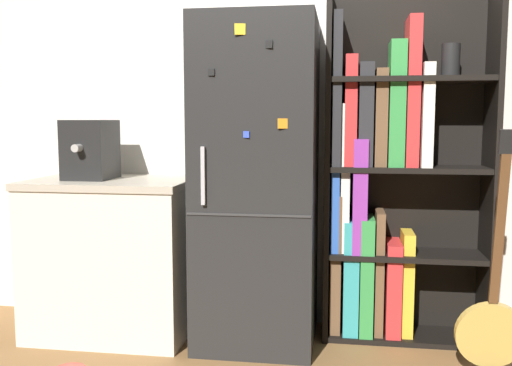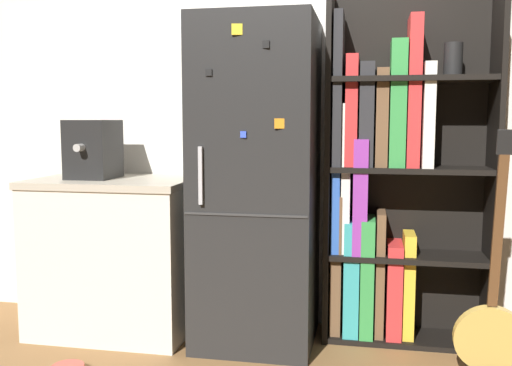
# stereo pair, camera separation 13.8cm
# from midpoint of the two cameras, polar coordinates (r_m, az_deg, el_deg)

# --- Properties ---
(ground_plane) EXTENTS (16.00, 16.00, 0.00)m
(ground_plane) POSITION_cam_midpoint_polar(r_m,az_deg,el_deg) (3.34, -1.42, -16.11)
(ground_plane) COLOR olive
(wall_back) EXTENTS (8.00, 0.05, 2.60)m
(wall_back) POSITION_cam_midpoint_polar(r_m,az_deg,el_deg) (3.55, -0.13, 6.77)
(wall_back) COLOR silver
(wall_back) RESTS_ON ground_plane
(refrigerator) EXTENTS (0.66, 0.68, 1.83)m
(refrigerator) POSITION_cam_midpoint_polar(r_m,az_deg,el_deg) (3.22, -1.08, -0.06)
(refrigerator) COLOR black
(refrigerator) RESTS_ON ground_plane
(bookshelf) EXTENTS (0.93, 0.34, 1.99)m
(bookshelf) POSITION_cam_midpoint_polar(r_m,az_deg,el_deg) (3.37, 11.73, -0.14)
(bookshelf) COLOR black
(bookshelf) RESTS_ON ground_plane
(kitchen_counter) EXTENTS (0.94, 0.67, 0.93)m
(kitchen_counter) POSITION_cam_midpoint_polar(r_m,az_deg,el_deg) (3.55, -15.08, -7.05)
(kitchen_counter) COLOR beige
(kitchen_counter) RESTS_ON ground_plane
(espresso_machine) EXTENTS (0.26, 0.34, 0.35)m
(espresso_machine) POSITION_cam_midpoint_polar(r_m,az_deg,el_deg) (3.50, -17.31, 3.21)
(espresso_machine) COLOR black
(espresso_machine) RESTS_ON kitchen_counter
(guitar) EXTENTS (0.34, 0.30, 1.23)m
(guitar) POSITION_cam_midpoint_polar(r_m,az_deg,el_deg) (3.09, 21.15, -14.94)
(guitar) COLOR black
(guitar) RESTS_ON ground_plane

